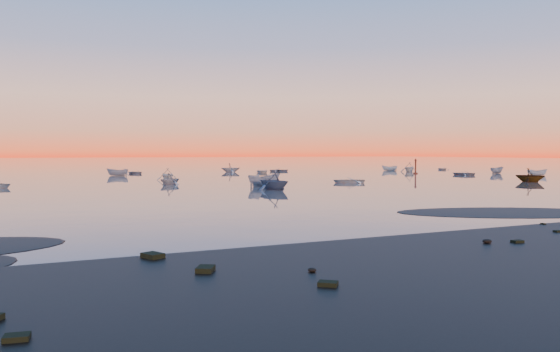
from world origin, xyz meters
TOP-DOWN VIEW (x-y plane):
  - ground at (0.00, 100.00)m, footprint 600.00×600.00m
  - mud_lobes at (0.00, -1.00)m, footprint 140.00×6.00m
  - moored_fleet at (0.00, 53.00)m, footprint 124.00×58.00m
  - boat_near_center at (2.61, 32.56)m, footprint 2.37×4.38m
  - boat_near_right at (1.50, 27.53)m, footprint 4.41×3.19m
  - channel_marker at (41.84, 54.71)m, footprint 0.80×0.80m

SIDE VIEW (x-z plane):
  - ground at x=0.00m, z-range 0.00..0.00m
  - moored_fleet at x=0.00m, z-range -0.60..0.60m
  - boat_near_center at x=2.61m, z-range -0.72..0.72m
  - boat_near_right at x=1.50m, z-range -0.70..0.70m
  - mud_lobes at x=0.00m, z-range -0.03..0.05m
  - channel_marker at x=41.84m, z-range -0.30..2.54m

